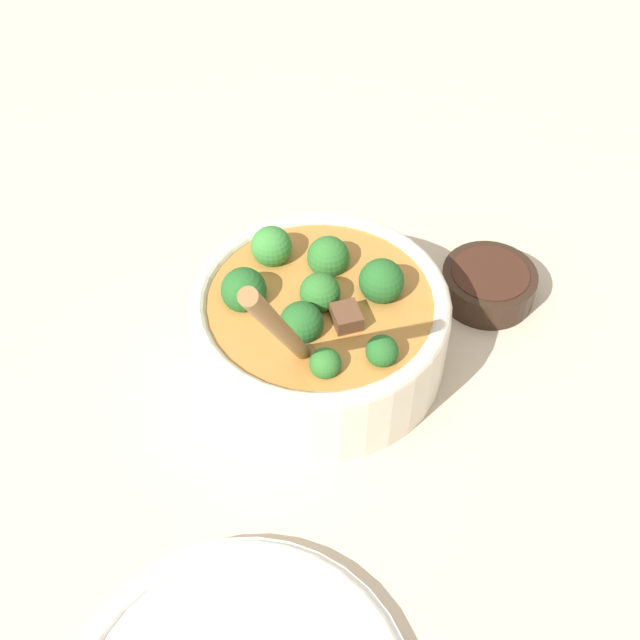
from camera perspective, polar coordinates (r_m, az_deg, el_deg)
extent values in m
plane|color=#C6B293|center=(0.74, 0.00, -2.72)|extent=(4.00, 4.00, 0.00)
cylinder|color=beige|center=(0.71, 0.00, -0.81)|extent=(0.22, 0.22, 0.08)
torus|color=beige|center=(0.68, 0.00, 1.26)|extent=(0.22, 0.22, 0.02)
cylinder|color=#B27533|center=(0.70, 0.00, 0.03)|extent=(0.20, 0.20, 0.05)
sphere|color=#2D6B28|center=(0.67, 0.08, 2.27)|extent=(0.03, 0.03, 0.03)
cylinder|color=#6B9956|center=(0.69, 0.08, 0.83)|extent=(0.01, 0.01, 0.02)
sphere|color=#2D6B28|center=(0.63, 0.39, -3.11)|extent=(0.03, 0.03, 0.03)
cylinder|color=#6B9956|center=(0.64, 0.38, -4.14)|extent=(0.01, 0.01, 0.01)
sphere|color=#235B23|center=(0.65, -1.32, -0.23)|extent=(0.04, 0.04, 0.04)
cylinder|color=#6B9956|center=(0.67, -1.28, -1.71)|extent=(0.01, 0.01, 0.02)
sphere|color=#2D6B28|center=(0.70, 0.60, 4.49)|extent=(0.04, 0.04, 0.04)
cylinder|color=#6B9956|center=(0.72, 0.58, 2.93)|extent=(0.01, 0.01, 0.02)
sphere|color=#387F33|center=(0.71, -3.47, 5.25)|extent=(0.04, 0.04, 0.04)
cylinder|color=#6B9956|center=(0.73, -3.38, 3.73)|extent=(0.01, 0.01, 0.02)
sphere|color=#235B23|center=(0.68, 4.40, 2.77)|extent=(0.04, 0.04, 0.04)
cylinder|color=#6B9956|center=(0.70, 4.27, 1.16)|extent=(0.01, 0.01, 0.02)
sphere|color=#235B23|center=(0.68, -5.44, 2.13)|extent=(0.04, 0.04, 0.04)
cylinder|color=#6B9956|center=(0.70, -5.27, 0.52)|extent=(0.01, 0.01, 0.02)
sphere|color=#235B23|center=(0.63, 4.43, -2.20)|extent=(0.03, 0.03, 0.03)
cylinder|color=#6B9956|center=(0.65, 4.33, -3.27)|extent=(0.01, 0.01, 0.01)
cube|color=brown|center=(0.66, 1.88, 0.07)|extent=(0.03, 0.03, 0.02)
ellipsoid|color=brown|center=(0.65, -1.14, -2.40)|extent=(0.04, 0.03, 0.01)
cylinder|color=brown|center=(0.54, -2.76, -0.75)|extent=(0.04, 0.12, 0.19)
cylinder|color=black|center=(0.79, 11.85, 2.47)|extent=(0.09, 0.09, 0.03)
cylinder|color=#381E14|center=(0.78, 11.98, 3.05)|extent=(0.07, 0.07, 0.01)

